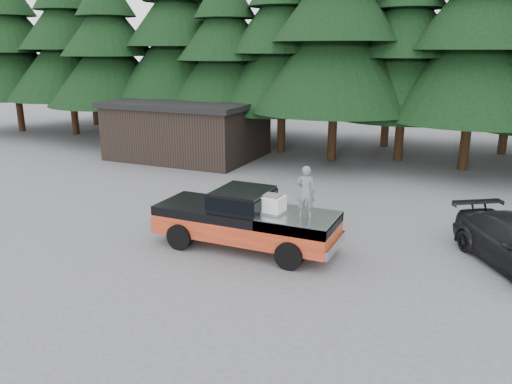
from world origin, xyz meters
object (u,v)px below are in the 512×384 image
at_px(pickup_truck, 246,228).
at_px(utility_building, 188,129).
at_px(man_on_bed, 306,192).
at_px(air_compressor, 271,205).

distance_m(pickup_truck, utility_building, 14.65).
bearing_deg(man_on_bed, air_compressor, -9.46).
height_order(air_compressor, utility_building, utility_building).
distance_m(air_compressor, man_on_bed, 1.18).
xyz_separation_m(air_compressor, utility_building, (-10.03, 11.53, 0.08)).
height_order(pickup_truck, air_compressor, air_compressor).
relative_size(air_compressor, man_on_bed, 0.48).
distance_m(air_compressor, utility_building, 15.28).
bearing_deg(air_compressor, utility_building, 135.85).
distance_m(pickup_truck, man_on_bed, 2.45).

